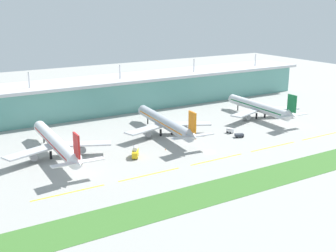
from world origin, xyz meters
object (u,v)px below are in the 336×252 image
airliner_near (56,143)px  safety_cone_left_wingtip (166,149)px  airliner_middle (165,123)px  airliner_far (259,107)px  safety_cone_nose_front (196,139)px  pushback_tug (239,135)px  fuel_truck (135,152)px  baggage_cart (230,131)px

airliner_near → safety_cone_left_wingtip: bearing=-20.3°
safety_cone_left_wingtip → airliner_middle: bearing=59.4°
airliner_far → safety_cone_left_wingtip: (-78.84, -21.82, -6.10)m
airliner_far → safety_cone_left_wingtip: airliner_far is taller
airliner_far → safety_cone_nose_front: 59.55m
pushback_tug → safety_cone_nose_front: bearing=157.5°
airliner_far → safety_cone_nose_front: (-57.14, -15.61, -6.10)m
fuel_truck → safety_cone_left_wingtip: size_ratio=10.70×
airliner_near → fuel_truck: 35.38m
airliner_middle → baggage_cart: size_ratio=17.97×
airliner_far → baggage_cart: airliner_far is taller
airliner_middle → safety_cone_nose_front: airliner_middle is taller
airliner_far → fuel_truck: bearing=-166.3°
airliner_middle → fuel_truck: (-29.49, -22.97, -4.19)m
fuel_truck → airliner_far: bearing=13.7°
airliner_middle → safety_cone_nose_front: size_ratio=98.33×
fuel_truck → baggage_cart: fuel_truck is taller
airliner_near → pushback_tug: bearing=-12.4°
airliner_far → fuel_truck: 98.41m
airliner_near → airliner_middle: bearing=4.2°
baggage_cart → pushback_tug: bearing=-96.4°
fuel_truck → baggage_cart: bearing=7.1°
airliner_near → pushback_tug: size_ratio=14.17×
airliner_far → pushback_tug: (-36.08, -24.32, -5.35)m
airliner_far → safety_cone_nose_front: airliner_far is taller
airliner_middle → safety_cone_left_wingtip: size_ratio=98.33×
baggage_cart → safety_cone_left_wingtip: size_ratio=5.47×
pushback_tug → safety_cone_left_wingtip: size_ratio=7.11×
airliner_near → pushback_tug: airliner_near is taller
airliner_middle → baggage_cart: bearing=-26.6°
baggage_cart → safety_cone_nose_front: 22.05m
airliner_middle → pushback_tug: size_ratio=13.83×
fuel_truck → safety_cone_left_wingtip: bearing=4.7°
airliner_far → baggage_cart: size_ratio=16.31×
safety_cone_nose_front → baggage_cart: bearing=-0.3°
safety_cone_left_wingtip → airliner_far: bearing=15.5°
fuel_truck → safety_cone_nose_front: bearing=11.2°
safety_cone_left_wingtip → pushback_tug: bearing=-3.3°
pushback_tug → safety_cone_left_wingtip: 42.84m
airliner_middle → airliner_far: bearing=0.2°
airliner_near → safety_cone_left_wingtip: 49.97m
airliner_middle → baggage_cart: airliner_middle is taller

